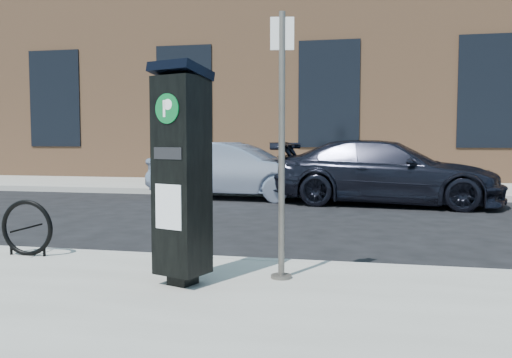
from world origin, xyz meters
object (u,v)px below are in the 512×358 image
(car_silver, at_px, (236,171))
(car_dark, at_px, (386,172))
(bike_rack, at_px, (27,228))
(parking_kiosk, at_px, (182,172))
(sign_pole, at_px, (282,148))

(car_silver, xyz_separation_m, car_dark, (3.75, -0.49, 0.03))
(bike_rack, relative_size, car_dark, 0.13)
(car_silver, bearing_deg, car_dark, -92.67)
(parking_kiosk, height_order, sign_pole, sign_pole)
(parking_kiosk, distance_m, car_dark, 8.40)
(car_dark, bearing_deg, car_silver, 87.72)
(parking_kiosk, distance_m, bike_rack, 2.49)
(parking_kiosk, relative_size, car_silver, 0.48)
(sign_pole, distance_m, car_dark, 7.83)
(car_dark, bearing_deg, bike_rack, 154.69)
(parking_kiosk, relative_size, sign_pole, 0.80)
(parking_kiosk, bearing_deg, sign_pole, 45.89)
(sign_pole, height_order, car_dark, sign_pole)
(parking_kiosk, relative_size, bike_rack, 3.11)
(parking_kiosk, height_order, car_dark, parking_kiosk)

